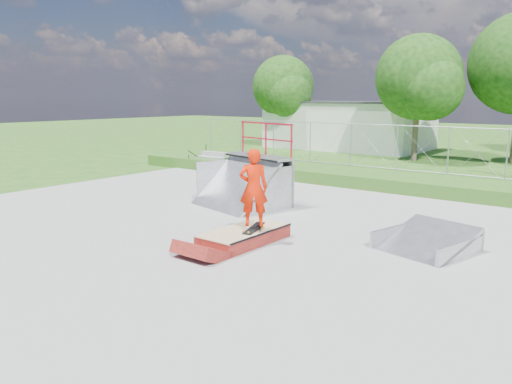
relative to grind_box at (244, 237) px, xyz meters
The scene contains 13 objects.
ground 0.58m from the grind_box, 158.54° to the right, with size 120.00×120.00×0.00m, color #285418.
concrete_pad 0.57m from the grind_box, 158.54° to the right, with size 20.00×16.00×0.04m, color #9B9C99.
grass_berm 9.31m from the grind_box, 93.18° to the left, with size 24.00×3.00×0.50m, color #285418.
grind_box is the anchor object (origin of this frame).
quarter_pipe 4.17m from the grind_box, 130.62° to the left, with size 2.58×2.18×2.58m, color gray, non-canonical shape.
flat_bank_ramp 4.08m from the grind_box, 28.90° to the left, with size 1.72×1.83×0.53m, color gray, non-canonical shape.
skateboard 0.31m from the grind_box, 15.73° to the left, with size 0.22×0.80×0.02m, color black.
skater 1.13m from the grind_box, 15.73° to the left, with size 0.65×0.43×1.79m, color red.
concrete_stairs 12.39m from the grind_box, 136.70° to the left, with size 1.50×1.60×0.80m, color #9B9C99, non-canonical shape.
chain_link_fence 10.38m from the grind_box, 92.87° to the left, with size 20.00×0.06×1.80m, color #999CA2, non-canonical shape.
utility_building_flat 23.44m from the grind_box, 111.34° to the left, with size 10.00×6.00×3.00m, color white.
tree_left_near 18.24m from the grind_box, 97.33° to the left, with size 4.76×4.48×6.65m.
tree_left_far 23.47m from the grind_box, 122.03° to the left, with size 4.42×4.16×6.18m.
Camera 1 is at (7.57, -8.55, 3.37)m, focal length 35.00 mm.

